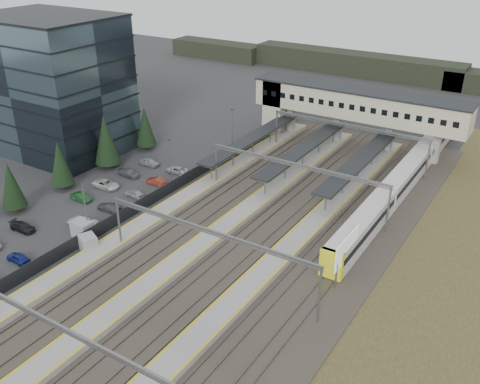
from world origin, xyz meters
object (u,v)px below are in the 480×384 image
Objects in this scene: office_building at (53,85)px; billboard at (347,250)px; relay_cabin_far at (88,243)px; relay_cabin_near at (83,229)px; footbridge at (343,104)px; train at (405,176)px.

office_building reaches higher than billboard.
relay_cabin_far is at bearing -36.37° from office_building.
footbridge is at bearing 72.47° from relay_cabin_near.
office_building is 53.18m from footbridge.
relay_cabin_near is at bearing -36.81° from office_building.
train reaches higher than relay_cabin_far.
office_building reaches higher than relay_cabin_far.
office_building is at bearing -145.53° from footbridge.
train is (32.32, 37.90, 0.91)m from relay_cabin_near.
office_building is 40.02m from relay_cabin_far.
billboard reaches higher than relay_cabin_near.
footbridge is (43.70, 30.00, -4.26)m from office_building.
billboard is at bearing -66.71° from footbridge.
relay_cabin_far is at bearing -126.00° from train.
office_building is 8.42× the size of relay_cabin_far.
relay_cabin_far is at bearing -103.57° from footbridge.
train is (29.04, 39.98, 0.99)m from relay_cabin_far.
footbridge is 6.16× the size of billboard.
train is at bearing -38.18° from footbridge.
footbridge is (16.02, 50.71, 6.80)m from relay_cabin_near.
relay_cabin_near is at bearing -163.42° from billboard.
office_building reaches higher than train.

